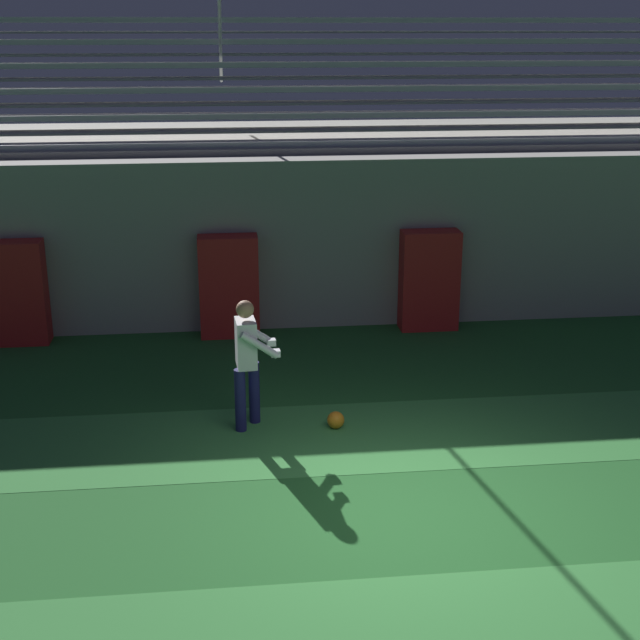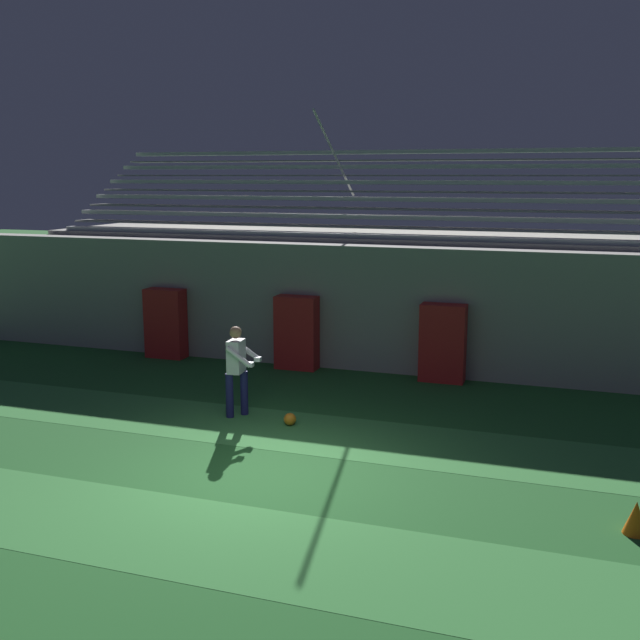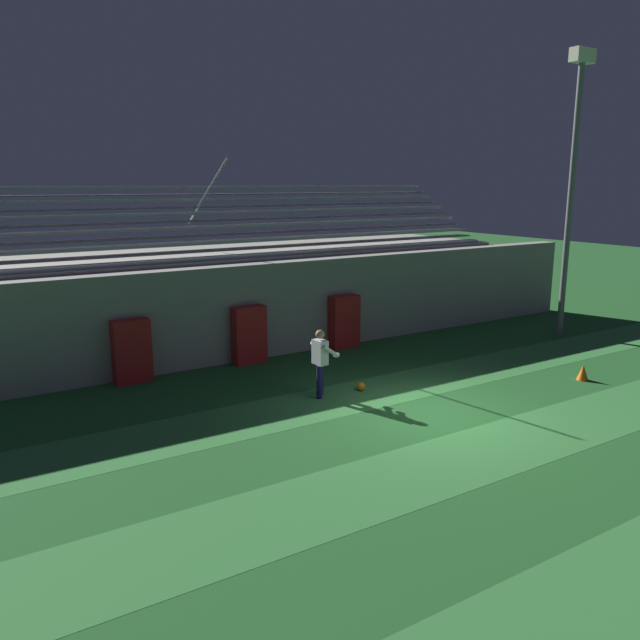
% 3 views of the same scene
% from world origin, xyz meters
% --- Properties ---
extents(ground_plane, '(80.00, 80.00, 0.00)m').
position_xyz_m(ground_plane, '(0.00, 0.00, 0.00)').
color(ground_plane, '#236028').
extents(turf_stripe_mid, '(28.00, 1.99, 0.01)m').
position_xyz_m(turf_stripe_mid, '(0.00, -2.02, 0.00)').
color(turf_stripe_mid, '#38843D').
rests_on(turf_stripe_mid, ground).
extents(turf_stripe_far, '(28.00, 1.99, 0.01)m').
position_xyz_m(turf_stripe_far, '(0.00, 1.96, 0.00)').
color(turf_stripe_far, '#38843D').
rests_on(turf_stripe_far, ground).
extents(back_wall, '(24.00, 0.60, 2.80)m').
position_xyz_m(back_wall, '(0.00, 6.50, 1.40)').
color(back_wall, '#999691').
rests_on(back_wall, ground).
extents(padding_pillar_gate_left, '(0.96, 0.44, 1.67)m').
position_xyz_m(padding_pillar_gate_left, '(-1.65, 5.95, 0.83)').
color(padding_pillar_gate_left, '#B21E1E').
rests_on(padding_pillar_gate_left, ground).
extents(padding_pillar_gate_right, '(0.96, 0.44, 1.67)m').
position_xyz_m(padding_pillar_gate_right, '(1.65, 5.95, 0.83)').
color(padding_pillar_gate_right, '#B21E1E').
rests_on(padding_pillar_gate_right, ground).
extents(padding_pillar_far_left, '(0.96, 0.44, 1.67)m').
position_xyz_m(padding_pillar_far_left, '(-5.01, 5.95, 0.83)').
color(padding_pillar_far_left, '#B21E1E').
rests_on(padding_pillar_far_left, ground).
extents(bleacher_stand, '(18.00, 4.75, 5.83)m').
position_xyz_m(bleacher_stand, '(-0.00, 9.19, 1.51)').
color(bleacher_stand, '#999691').
rests_on(bleacher_stand, ground).
extents(goalkeeper, '(0.58, 0.60, 1.67)m').
position_xyz_m(goalkeeper, '(-1.47, 2.40, 0.95)').
color(goalkeeper, '#19194C').
rests_on(goalkeeper, ground).
extents(soccer_ball, '(0.22, 0.22, 0.22)m').
position_xyz_m(soccer_ball, '(-0.39, 2.22, 0.11)').
color(soccer_ball, orange).
rests_on(soccer_ball, ground).
extents(traffic_cone, '(0.30, 0.30, 0.42)m').
position_xyz_m(traffic_cone, '(5.09, -0.21, 0.21)').
color(traffic_cone, orange).
rests_on(traffic_cone, ground).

